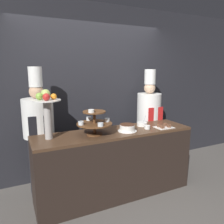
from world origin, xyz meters
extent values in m
plane|color=#5B5651|center=(0.00, 0.00, 0.00)|extent=(14.00, 14.00, 0.00)
cube|color=#232328|center=(0.00, 1.15, 1.40)|extent=(10.00, 0.06, 2.80)
cube|color=black|center=(0.00, 0.28, 0.45)|extent=(2.20, 0.57, 0.90)
cube|color=#4C3321|center=(0.00, 0.28, 0.92)|extent=(2.20, 0.57, 0.03)
cylinder|color=brown|center=(-0.31, 0.26, 0.94)|extent=(0.21, 0.21, 0.02)
cylinder|color=brown|center=(-0.31, 0.26, 1.09)|extent=(0.04, 0.04, 0.31)
cylinder|color=brown|center=(-0.31, 0.26, 1.08)|extent=(0.46, 0.46, 0.02)
cylinder|color=brown|center=(-0.31, 0.26, 1.24)|extent=(0.29, 0.29, 0.02)
cylinder|color=silver|center=(-0.49, 0.25, 1.11)|extent=(0.07, 0.07, 0.04)
cylinder|color=red|center=(-0.49, 0.25, 1.10)|extent=(0.06, 0.06, 0.03)
cylinder|color=silver|center=(-0.30, 0.08, 1.11)|extent=(0.07, 0.07, 0.04)
cylinder|color=beige|center=(-0.30, 0.08, 1.10)|extent=(0.06, 0.06, 0.03)
cylinder|color=silver|center=(-0.13, 0.27, 1.11)|extent=(0.07, 0.07, 0.04)
cylinder|color=gold|center=(-0.13, 0.27, 1.10)|extent=(0.06, 0.06, 0.03)
cylinder|color=silver|center=(-0.32, 0.44, 1.11)|extent=(0.07, 0.07, 0.04)
cylinder|color=green|center=(-0.32, 0.44, 1.10)|extent=(0.06, 0.06, 0.03)
cylinder|color=white|center=(-0.38, 0.18, 1.26)|extent=(0.07, 0.07, 0.04)
cylinder|color=#B2ADA8|center=(-0.87, 0.34, 1.17)|extent=(0.09, 0.09, 0.47)
cylinder|color=white|center=(-0.87, 0.34, 1.41)|extent=(0.32, 0.32, 0.01)
sphere|color=orange|center=(-0.79, 0.32, 1.45)|extent=(0.07, 0.07, 0.07)
sphere|color=#ADC160|center=(-0.87, 0.42, 1.47)|extent=(0.12, 0.12, 0.12)
sphere|color=#84B742|center=(-0.95, 0.35, 1.46)|extent=(0.08, 0.08, 0.08)
sphere|color=red|center=(-0.89, 0.26, 1.46)|extent=(0.08, 0.08, 0.08)
cylinder|color=white|center=(0.15, 0.22, 0.94)|extent=(0.26, 0.26, 0.01)
cylinder|color=white|center=(0.15, 0.22, 0.99)|extent=(0.21, 0.21, 0.08)
cylinder|color=#472819|center=(0.15, 0.22, 1.03)|extent=(0.20, 0.20, 0.01)
cylinder|color=white|center=(0.46, 0.20, 0.96)|extent=(0.08, 0.08, 0.05)
cube|color=white|center=(0.73, 0.15, 0.94)|extent=(0.26, 0.20, 0.01)
cube|color=brown|center=(0.67, 0.11, 0.96)|extent=(0.04, 0.04, 0.04)
cube|color=brown|center=(0.78, 0.11, 0.96)|extent=(0.04, 0.04, 0.04)
cube|color=brown|center=(0.67, 0.19, 0.96)|extent=(0.04, 0.04, 0.04)
cube|color=brown|center=(0.78, 0.19, 0.96)|extent=(0.04, 0.04, 0.04)
cylinder|color=white|center=(0.49, 0.37, 0.96)|extent=(0.15, 0.15, 0.05)
cylinder|color=#BCBCC1|center=(0.53, 0.37, 1.03)|extent=(0.05, 0.01, 0.11)
cube|color=#28282D|center=(-0.94, 0.76, 0.43)|extent=(0.31, 0.17, 0.85)
cylinder|color=white|center=(-0.94, 0.76, 1.12)|extent=(0.41, 0.41, 0.53)
cube|color=black|center=(-0.94, 0.57, 1.01)|extent=(0.29, 0.01, 0.34)
sphere|color=tan|center=(-0.94, 0.76, 1.47)|extent=(0.19, 0.19, 0.19)
cylinder|color=white|center=(-0.94, 0.76, 1.67)|extent=(0.18, 0.18, 0.26)
cube|color=black|center=(0.88, 0.76, 0.41)|extent=(0.30, 0.17, 0.82)
cylinder|color=white|center=(0.88, 0.76, 1.09)|extent=(0.41, 0.41, 0.55)
cube|color=red|center=(0.88, 0.57, 0.98)|extent=(0.28, 0.01, 0.35)
sphere|color=#DBB28E|center=(0.88, 0.76, 1.46)|extent=(0.19, 0.19, 0.19)
cylinder|color=white|center=(0.88, 0.76, 1.64)|extent=(0.19, 0.19, 0.25)
camera|label=1|loc=(-1.27, -2.29, 1.77)|focal=35.00mm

